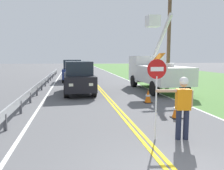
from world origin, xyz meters
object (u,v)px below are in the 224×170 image
Objects in this scene: flagger_worker at (183,104)px; oncoming_suv_nearest at (79,77)px; stop_sign_paddle at (157,81)px; oncoming_suv_second at (73,70)px; traffic_cone_mid at (148,96)px; traffic_cone_lead at (177,110)px; utility_pole_near at (169,36)px; utility_bucket_truck at (154,70)px.

flagger_worker is 0.39× the size of oncoming_suv_nearest.
stop_sign_paddle is 0.50× the size of oncoming_suv_nearest.
traffic_cone_mid is (3.83, -11.70, -0.72)m from oncoming_suv_second.
oncoming_suv_second is at bearing 104.93° from traffic_cone_lead.
traffic_cone_lead is at bearing -87.86° from traffic_cone_mid.
traffic_cone_mid is at bearing 81.59° from flagger_worker.
stop_sign_paddle is 3.33× the size of traffic_cone_mid.
stop_sign_paddle is 5.56m from traffic_cone_mid.
oncoming_suv_nearest is at bearing -87.52° from oncoming_suv_second.
oncoming_suv_nearest is 8.07m from utility_pole_near.
traffic_cone_mid is (-3.67, -5.95, -3.69)m from utility_pole_near.
traffic_cone_mid is at bearing -46.71° from oncoming_suv_nearest.
utility_pole_near reaches higher than traffic_cone_lead.
flagger_worker is at bearing -105.92° from utility_bucket_truck.
oncoming_suv_second is at bearing 97.73° from stop_sign_paddle.
utility_pole_near is (7.16, 2.25, 2.97)m from oncoming_suv_nearest.
flagger_worker is 9.37m from oncoming_suv_nearest.
oncoming_suv_nearest reaches higher than traffic_cone_mid.
utility_pole_near is at bearing 58.32° from traffic_cone_mid.
utility_bucket_truck is (2.80, 9.83, 0.37)m from flagger_worker.
oncoming_suv_nearest reaches higher than traffic_cone_lead.
oncoming_suv_second is at bearing 142.54° from utility_pole_near.
stop_sign_paddle is 9.10m from oncoming_suv_nearest.
utility_bucket_truck is at bearing 75.97° from traffic_cone_lead.
stop_sign_paddle is 0.34× the size of utility_bucket_truck.
utility_bucket_truck reaches higher than oncoming_suv_nearest.
stop_sign_paddle is at bearing 171.82° from flagger_worker.
flagger_worker is 0.24× the size of utility_pole_near.
traffic_cone_mid is (1.54, 5.17, -1.37)m from stop_sign_paddle.
flagger_worker is 17.25m from oncoming_suv_second.
oncoming_suv_second is 15.33m from traffic_cone_lead.
traffic_cone_lead is (3.60, -6.79, -0.72)m from oncoming_suv_nearest.
traffic_cone_lead is at bearing -104.03° from utility_bucket_truck.
flagger_worker is at bearing -98.41° from traffic_cone_mid.
stop_sign_paddle reaches higher than oncoming_suv_nearest.
utility_bucket_truck is 5.10m from traffic_cone_mid.
flagger_worker is 0.39× the size of oncoming_suv_second.
stop_sign_paddle is at bearing -77.64° from oncoming_suv_nearest.
oncoming_suv_nearest reaches higher than flagger_worker.
utility_pole_near reaches higher than stop_sign_paddle.
utility_bucket_truck reaches higher than traffic_cone_lead.
utility_bucket_truck is at bearing -50.69° from oncoming_suv_second.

